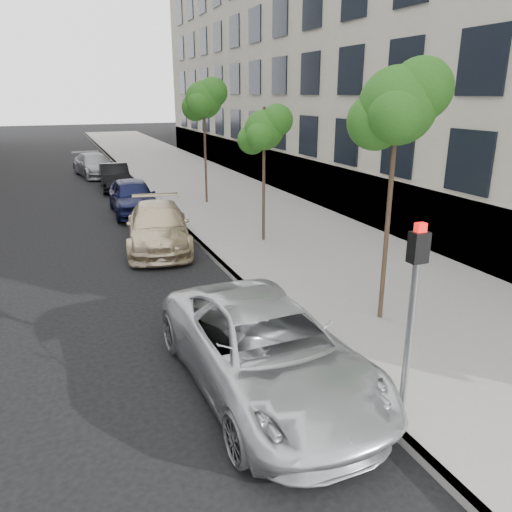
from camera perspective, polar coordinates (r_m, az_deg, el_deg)
ground at (r=8.74m, az=2.05°, el=-15.02°), size 160.00×160.00×0.00m
sidewalk at (r=31.88m, az=-8.73°, el=9.44°), size 6.40×72.00×0.14m
curb at (r=31.30m, az=-14.35°, el=8.93°), size 0.15×72.00×0.14m
tree_near at (r=10.29m, az=15.99°, el=16.18°), size 1.80×1.60×5.30m
tree_mid at (r=15.98m, az=1.00°, el=14.19°), size 1.61×1.41×4.34m
tree_far at (r=22.07m, az=-5.94°, el=17.34°), size 1.85×1.65×5.29m
signal_pole at (r=7.15m, az=17.45°, el=-5.22°), size 0.24×0.18×3.04m
minivan at (r=8.41m, az=1.18°, el=-10.63°), size 2.59×5.35×1.47m
suv at (r=16.36m, az=-11.12°, el=3.32°), size 2.72×5.03×1.38m
sedan_blue at (r=21.27m, az=-13.91°, el=6.62°), size 1.82×4.29×1.45m
sedan_black at (r=27.08m, az=-15.86°, el=8.70°), size 1.56×4.03×1.31m
sedan_rear at (r=31.86m, az=-17.95°, el=9.87°), size 2.58×4.87×1.35m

